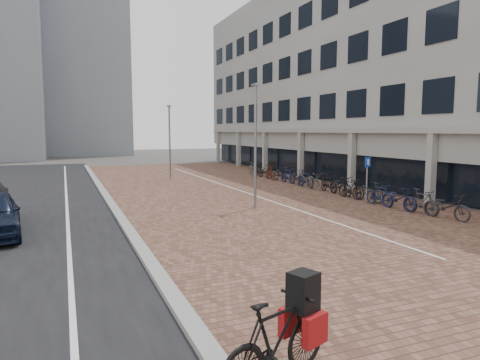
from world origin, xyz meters
TOP-DOWN VIEW (x-y plane):
  - ground at (0.00, 0.00)m, footprint 140.00×140.00m
  - plaza_brick at (2.00, 12.00)m, footprint 14.50×42.00m
  - street_asphalt at (-9.00, 12.00)m, footprint 8.00×50.00m
  - curb at (-5.10, 12.00)m, footprint 0.35×42.00m
  - lane_line at (-7.00, 12.00)m, footprint 0.12×44.00m
  - parking_line at (2.20, 12.00)m, footprint 0.10×30.00m
  - office_building at (12.97, 16.00)m, footprint 8.40×40.00m
  - hero_bike at (-4.50, -6.34)m, footprint 2.12×1.26m
  - parking_sign at (5.98, 5.03)m, footprint 0.44×0.21m
  - lamp_near at (0.70, 5.96)m, footprint 0.12×0.12m
  - lamp_far at (-0.09, 18.93)m, footprint 0.12×0.12m
  - bike_row at (6.47, 10.20)m, footprint 1.18×20.46m

SIDE VIEW (x-z plane):
  - ground at x=0.00m, z-range 0.00..0.00m
  - street_asphalt at x=-9.00m, z-range -0.01..0.02m
  - plaza_brick at x=2.00m, z-range -0.01..0.03m
  - lane_line at x=-7.00m, z-range 0.02..0.02m
  - parking_line at x=2.20m, z-range 0.03..0.04m
  - curb at x=-5.10m, z-range 0.00..0.14m
  - bike_row at x=6.47m, z-range 0.00..1.05m
  - hero_bike at x=-4.50m, z-range -0.08..1.36m
  - parking_sign at x=5.98m, z-range 0.36..2.57m
  - lamp_far at x=-0.09m, z-range 0.00..5.15m
  - lamp_near at x=0.70m, z-range 0.00..5.38m
  - office_building at x=12.97m, z-range 0.94..15.94m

